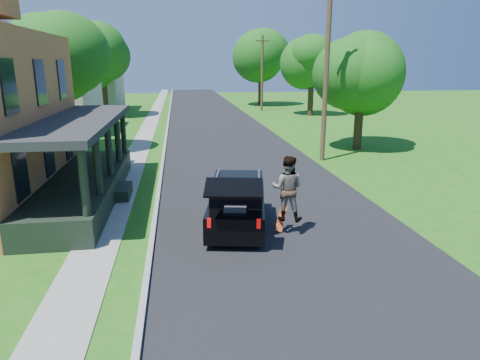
{
  "coord_description": "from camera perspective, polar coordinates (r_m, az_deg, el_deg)",
  "views": [
    {
      "loc": [
        -3.15,
        -10.48,
        5.03
      ],
      "look_at": [
        -1.21,
        3.0,
        1.34
      ],
      "focal_mm": 32.0,
      "sensor_mm": 36.0,
      "label": 1
    }
  ],
  "objects": [
    {
      "name": "sidewalk",
      "position": [
        30.99,
        -12.7,
        5.45
      ],
      "size": [
        1.3,
        120.0,
        0.03
      ],
      "primitive_type": "cube",
      "color": "gray",
      "rests_on": "ground"
    },
    {
      "name": "front_walk",
      "position": [
        18.36,
        -28.09,
        -2.57
      ],
      "size": [
        6.5,
        1.2,
        0.03
      ],
      "primitive_type": "cube",
      "color": "gray",
      "rests_on": "ground"
    },
    {
      "name": "skateboard",
      "position": [
        13.34,
        5.53,
        -5.2
      ],
      "size": [
        0.49,
        0.48,
        0.77
      ],
      "rotation": [
        0.0,
        0.0,
        0.04
      ],
      "color": "#C23D10",
      "rests_on": "ground"
    },
    {
      "name": "black_suv",
      "position": [
        13.53,
        -0.36,
        -3.14
      ],
      "size": [
        2.4,
        4.6,
        2.04
      ],
      "rotation": [
        0.0,
        0.0,
        -0.19
      ],
      "color": "black",
      "rests_on": "ground"
    },
    {
      "name": "neighbor_house_mid",
      "position": [
        36.01,
        -25.55,
        12.4
      ],
      "size": [
        12.78,
        12.78,
        8.3
      ],
      "color": "#B8B4A3",
      "rests_on": "ground"
    },
    {
      "name": "neighbor_house_far",
      "position": [
        51.54,
        -20.37,
        13.32
      ],
      "size": [
        12.78,
        12.78,
        8.3
      ],
      "color": "#B8B4A3",
      "rests_on": "ground"
    },
    {
      "name": "tree_left_far",
      "position": [
        45.16,
        -18.08,
        15.62
      ],
      "size": [
        6.84,
        6.51,
        8.95
      ],
      "rotation": [
        0.0,
        0.0,
        0.26
      ],
      "color": "black",
      "rests_on": "ground"
    },
    {
      "name": "curb",
      "position": [
        30.91,
        -9.82,
        5.58
      ],
      "size": [
        0.15,
        120.0,
        0.12
      ],
      "primitive_type": "cube",
      "color": "#989893",
      "rests_on": "ground"
    },
    {
      "name": "ground",
      "position": [
        12.05,
        7.85,
        -9.65
      ],
      "size": [
        140.0,
        140.0,
        0.0
      ],
      "primitive_type": "plane",
      "color": "#1E6213",
      "rests_on": "ground"
    },
    {
      "name": "street",
      "position": [
        31.06,
        -2.3,
        5.83
      ],
      "size": [
        8.0,
        120.0,
        0.02
      ],
      "primitive_type": "cube",
      "color": "black",
      "rests_on": "ground"
    },
    {
      "name": "tree_right_mid",
      "position": [
        44.38,
        9.57,
        15.79
      ],
      "size": [
        6.53,
        6.74,
        8.47
      ],
      "rotation": [
        0.0,
        0.0,
        -0.41
      ],
      "color": "black",
      "rests_on": "ground"
    },
    {
      "name": "tree_right_near",
      "position": [
        26.94,
        15.96,
        14.85
      ],
      "size": [
        5.22,
        5.16,
        7.84
      ],
      "rotation": [
        0.0,
        0.0,
        -0.06
      ],
      "color": "black",
      "rests_on": "ground"
    },
    {
      "name": "skateboarder",
      "position": [
        12.91,
        6.32,
        -1.1
      ],
      "size": [
        1.17,
        1.05,
        1.98
      ],
      "rotation": [
        0.0,
        0.0,
        2.77
      ],
      "color": "black",
      "rests_on": "ground"
    },
    {
      "name": "utility_pole_far",
      "position": [
        48.46,
        2.96,
        14.13
      ],
      "size": [
        1.56,
        0.49,
        8.07
      ],
      "rotation": [
        0.0,
        0.0,
        0.24
      ],
      "color": "#4D3523",
      "rests_on": "ground"
    },
    {
      "name": "tree_right_far",
      "position": [
        55.39,
        2.79,
        16.4
      ],
      "size": [
        8.15,
        8.33,
        9.73
      ],
      "rotation": [
        0.0,
        0.0,
        -0.41
      ],
      "color": "black",
      "rests_on": "ground"
    },
    {
      "name": "tree_left_mid",
      "position": [
        27.36,
        -24.17,
        14.38
      ],
      "size": [
        6.02,
        5.73,
        7.83
      ],
      "rotation": [
        0.0,
        0.0,
        0.32
      ],
      "color": "black",
      "rests_on": "ground"
    },
    {
      "name": "utility_pole_near",
      "position": [
        23.12,
        11.48,
        14.55
      ],
      "size": [
        1.57,
        0.46,
        9.51
      ],
      "rotation": [
        0.0,
        0.0,
        0.22
      ],
      "color": "#4D3523",
      "rests_on": "ground"
    }
  ]
}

